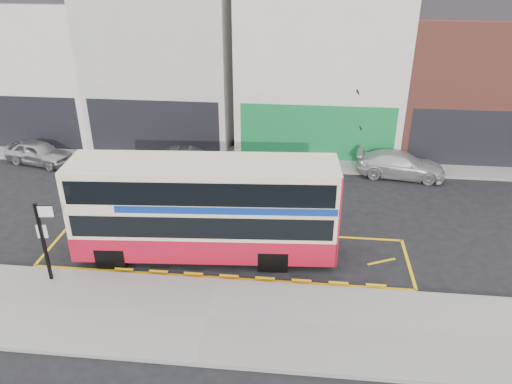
# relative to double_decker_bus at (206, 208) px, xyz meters

# --- Properties ---
(ground) EXTENTS (120.00, 120.00, 0.00)m
(ground) POSITION_rel_double_decker_bus_xyz_m (0.66, -1.38, -2.04)
(ground) COLOR black
(ground) RESTS_ON ground
(pavement) EXTENTS (40.00, 4.00, 0.15)m
(pavement) POSITION_rel_double_decker_bus_xyz_m (0.66, -3.68, -1.97)
(pavement) COLOR gray
(pavement) RESTS_ON ground
(kerb) EXTENTS (40.00, 0.15, 0.15)m
(kerb) POSITION_rel_double_decker_bus_xyz_m (0.66, -1.76, -1.97)
(kerb) COLOR gray
(kerb) RESTS_ON ground
(far_pavement) EXTENTS (50.00, 3.00, 0.15)m
(far_pavement) POSITION_rel_double_decker_bus_xyz_m (0.66, 9.62, -1.97)
(far_pavement) COLOR gray
(far_pavement) RESTS_ON ground
(road_markings) EXTENTS (14.00, 3.40, 0.01)m
(road_markings) POSITION_rel_double_decker_bus_xyz_m (0.66, 0.22, -2.04)
(road_markings) COLOR yellow
(road_markings) RESTS_ON ground
(terrace_far_left) EXTENTS (8.00, 8.01, 10.80)m
(terrace_far_left) POSITION_rel_double_decker_bus_xyz_m (-12.84, 13.60, 2.78)
(terrace_far_left) COLOR white
(terrace_far_left) RESTS_ON ground
(terrace_left) EXTENTS (8.00, 8.01, 11.80)m
(terrace_left) POSITION_rel_double_decker_bus_xyz_m (-4.84, 13.61, 3.28)
(terrace_left) COLOR beige
(terrace_left) RESTS_ON ground
(terrace_green_shop) EXTENTS (9.00, 8.01, 11.30)m
(terrace_green_shop) POSITION_rel_double_decker_bus_xyz_m (4.16, 13.61, 3.03)
(terrace_green_shop) COLOR white
(terrace_green_shop) RESTS_ON ground
(terrace_right) EXTENTS (9.00, 8.01, 10.30)m
(terrace_right) POSITION_rel_double_decker_bus_xyz_m (13.16, 13.60, 2.53)
(terrace_right) COLOR #954A3B
(terrace_right) RESTS_ON ground
(double_decker_bus) EXTENTS (9.88, 2.92, 3.89)m
(double_decker_bus) POSITION_rel_double_decker_bus_xyz_m (0.00, 0.00, 0.00)
(double_decker_bus) COLOR beige
(double_decker_bus) RESTS_ON ground
(bus_stop_post) EXTENTS (0.76, 0.15, 3.03)m
(bus_stop_post) POSITION_rel_double_decker_bus_xyz_m (-5.14, -2.29, -0.08)
(bus_stop_post) COLOR black
(bus_stop_post) RESTS_ON pavement
(car_silver) EXTENTS (4.00, 2.35, 1.28)m
(car_silver) POSITION_rel_double_decker_bus_xyz_m (-10.82, 7.82, -1.41)
(car_silver) COLOR #ACABB0
(car_silver) RESTS_ON ground
(car_grey) EXTENTS (4.26, 1.51, 1.40)m
(car_grey) POSITION_rel_double_decker_bus_xyz_m (-2.28, 7.05, -1.34)
(car_grey) COLOR #3B3D42
(car_grey) RESTS_ON ground
(car_white) EXTENTS (4.65, 2.38, 1.29)m
(car_white) POSITION_rel_double_decker_bus_xyz_m (8.47, 8.19, -1.40)
(car_white) COLOR #B9B9B9
(car_white) RESTS_ON ground
(street_tree_right) EXTENTS (2.44, 2.44, 5.26)m
(street_tree_right) POSITION_rel_double_decker_bus_xyz_m (6.28, 10.45, 1.54)
(street_tree_right) COLOR black
(street_tree_right) RESTS_ON ground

